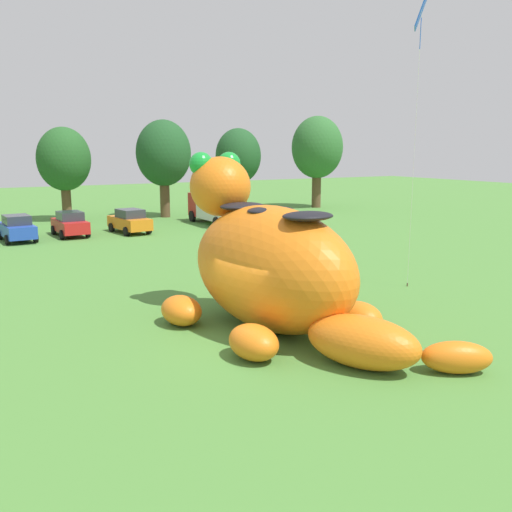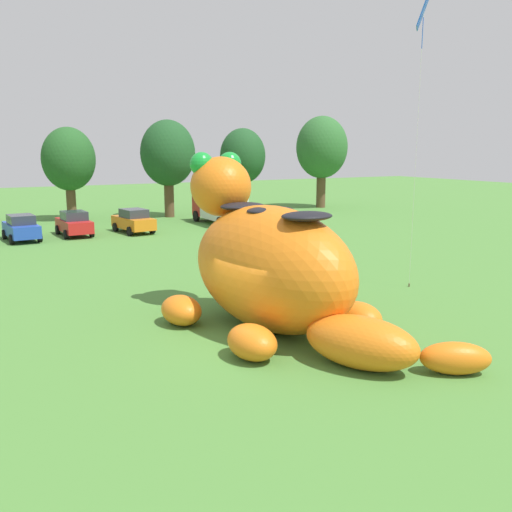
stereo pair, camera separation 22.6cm
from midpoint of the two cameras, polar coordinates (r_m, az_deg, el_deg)
ground_plane at (r=17.74m, az=-1.64°, el=-8.74°), size 160.00×160.00×0.00m
giant_inflatable_creature at (r=18.54m, az=1.23°, el=-1.01°), size 6.65×11.11×5.84m
car_blue at (r=39.78m, az=-23.33°, el=2.63°), size 2.19×4.22×1.72m
car_red at (r=40.78m, az=-18.57°, el=3.13°), size 2.09×4.18×1.72m
car_orange at (r=41.19m, az=-12.90°, el=3.50°), size 2.36×4.29×1.72m
box_truck at (r=44.82m, az=-4.26°, el=5.27°), size 2.38×6.40×2.95m
tree_centre_left at (r=49.54m, az=-19.12°, el=9.26°), size 4.36×4.36×7.74m
tree_centre at (r=50.03m, az=-9.53°, el=10.23°), size 4.75×4.75×8.44m
tree_centre_right at (r=55.93m, az=-1.94°, el=10.09°), size 4.48×4.48×7.94m
tree_mid_right at (r=58.01m, az=6.14°, el=10.89°), size 5.19×5.19×9.21m
spectator_near_inflatable at (r=29.79m, az=6.10°, el=0.95°), size 0.38×0.26×1.71m
tethered_flying_kite at (r=25.35m, az=16.25°, el=22.43°), size 1.13×1.13×12.16m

